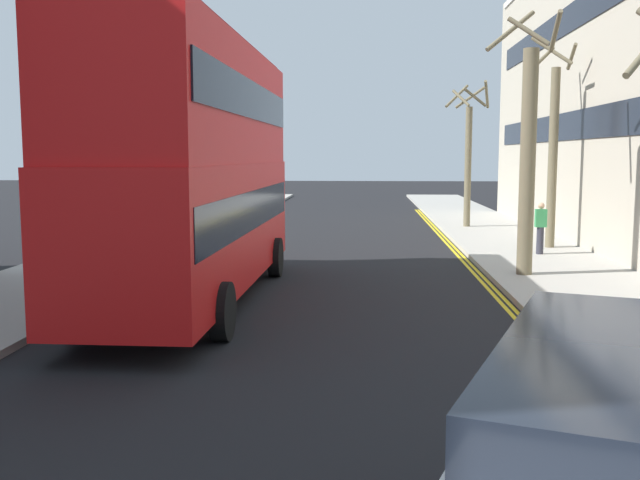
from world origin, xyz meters
name	(u,v)px	position (x,y,z in m)	size (l,w,h in m)	color
sidewalk_right	(588,290)	(6.50, 16.00, 0.07)	(4.00, 80.00, 0.14)	#ADA89E
sidewalk_left	(49,284)	(-6.50, 16.00, 0.07)	(4.00, 80.00, 0.14)	#ADA89E
kerb_line_outer	(515,310)	(4.40, 14.00, 0.00)	(0.10, 56.00, 0.01)	yellow
kerb_line_inner	(507,310)	(4.24, 14.00, 0.00)	(0.10, 56.00, 0.01)	yellow
double_decker_bus_away	(196,164)	(-2.42, 14.51, 3.03)	(2.91, 10.84, 5.64)	red
pedestrian_far	(540,227)	(6.73, 21.73, 0.99)	(0.34, 0.22, 1.62)	#2D2D38
street_tree_mid	(553,149)	(7.45, 23.44, 3.43)	(1.50, 1.74, 6.90)	#6B6047
street_tree_far	(468,153)	(5.68, 30.52, 3.32)	(1.97, 1.95, 6.18)	#6B6047
street_tree_distant	(528,155)	(5.39, 17.81, 3.23)	(1.79, 1.85, 6.88)	#6B6047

